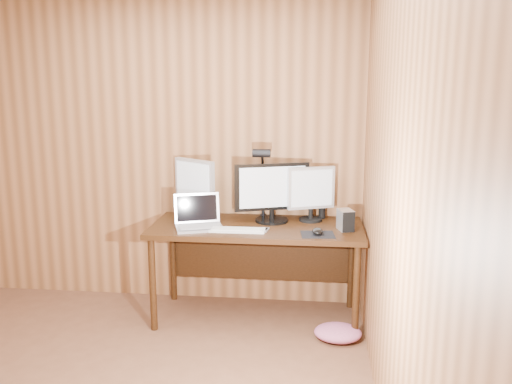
% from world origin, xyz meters
% --- Properties ---
extents(room_shell, '(4.00, 4.00, 4.00)m').
position_xyz_m(room_shell, '(0.00, 0.00, 1.25)').
color(room_shell, brown).
rests_on(room_shell, ground).
extents(desk, '(1.60, 0.70, 0.75)m').
position_xyz_m(desk, '(0.93, 1.70, 0.63)').
color(desk, black).
rests_on(desk, floor).
extents(monitor_center, '(0.57, 0.26, 0.46)m').
position_xyz_m(monitor_center, '(1.03, 1.76, 0.99)').
color(monitor_center, black).
rests_on(monitor_center, desk).
extents(monitor_left, '(0.37, 0.27, 0.47)m').
position_xyz_m(monitor_left, '(0.41, 1.82, 1.00)').
color(monitor_left, black).
rests_on(monitor_left, desk).
extents(monitor_right, '(0.36, 0.18, 0.43)m').
position_xyz_m(monitor_right, '(1.34, 1.81, 0.98)').
color(monitor_right, black).
rests_on(monitor_right, desk).
extents(laptop, '(0.41, 0.36, 0.24)m').
position_xyz_m(laptop, '(0.50, 1.54, 0.81)').
color(laptop, silver).
rests_on(laptop, desk).
extents(keyboard, '(0.41, 0.12, 0.02)m').
position_xyz_m(keyboard, '(0.81, 1.46, 0.76)').
color(keyboard, silver).
rests_on(keyboard, desk).
extents(mousepad, '(0.25, 0.21, 0.00)m').
position_xyz_m(mousepad, '(1.39, 1.42, 0.75)').
color(mousepad, black).
rests_on(mousepad, desk).
extents(mouse, '(0.09, 0.13, 0.04)m').
position_xyz_m(mouse, '(1.39, 1.42, 0.77)').
color(mouse, black).
rests_on(mouse, mousepad).
extents(hard_drive, '(0.13, 0.16, 0.15)m').
position_xyz_m(hard_drive, '(1.59, 1.57, 0.83)').
color(hard_drive, silver).
rests_on(hard_drive, desk).
extents(phone, '(0.07, 0.11, 0.01)m').
position_xyz_m(phone, '(1.00, 1.49, 0.76)').
color(phone, silver).
rests_on(phone, desk).
extents(speaker, '(0.05, 0.05, 0.13)m').
position_xyz_m(speaker, '(1.42, 1.90, 0.81)').
color(speaker, black).
rests_on(speaker, desk).
extents(desk_lamp, '(0.14, 0.20, 0.61)m').
position_xyz_m(desk_lamp, '(0.95, 1.83, 1.12)').
color(desk_lamp, black).
rests_on(desk_lamp, desk).
extents(fabric_pile, '(0.39, 0.35, 0.11)m').
position_xyz_m(fabric_pile, '(1.55, 1.32, 0.05)').
color(fabric_pile, '#B5577C').
rests_on(fabric_pile, floor).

